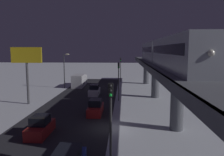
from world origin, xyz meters
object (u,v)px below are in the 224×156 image
sedan_white (94,91)px  commercial_billboard (27,61)px  subway_train (162,52)px  traffic_light_mid (119,76)px  traffic_light_far (121,66)px  sedan_red_2 (40,127)px  sedan_red (95,108)px  box_truck (79,80)px  traffic_light_near (111,116)px

sedan_white → commercial_billboard: bearing=-141.2°
subway_train → commercial_billboard: subway_train is taller
traffic_light_mid → traffic_light_far: bearing=-90.0°
sedan_red_2 → subway_train: bearing=-139.0°
traffic_light_mid → traffic_light_far: (0.00, -22.29, 0.00)m
sedan_red → traffic_light_mid: size_ratio=0.69×
sedan_white → traffic_light_mid: size_ratio=0.72×
sedan_red → box_truck: (6.60, -22.02, 0.55)m
commercial_billboard → sedan_red: bearing=156.9°
sedan_red_2 → traffic_light_near: bearing=137.1°
box_truck → traffic_light_near: (-9.50, 36.56, 2.85)m
traffic_light_near → sedan_red: bearing=-78.7°
sedan_red → box_truck: 23.00m
traffic_light_mid → traffic_light_far: same height
box_truck → commercial_billboard: (4.67, 17.22, 5.48)m
traffic_light_mid → commercial_billboard: 14.71m
traffic_light_far → commercial_billboard: 29.06m
sedan_white → sedan_red_2: (2.80, 19.97, -0.00)m
sedan_red → traffic_light_far: 30.37m
subway_train → traffic_light_far: (6.51, -25.42, -4.02)m
traffic_light_near → traffic_light_far: size_ratio=1.00×
traffic_light_near → subway_train: bearing=-108.8°
sedan_red → commercial_billboard: size_ratio=0.50×
traffic_light_mid → commercial_billboard: commercial_billboard is taller
subway_train → box_truck: subway_train is taller
sedan_red → sedan_red_2: bearing=-121.3°
sedan_red_2 → traffic_light_far: size_ratio=0.64×
commercial_billboard → subway_train: bearing=179.5°
traffic_light_near → commercial_billboard: size_ratio=0.72×
box_truck → commercial_billboard: commercial_billboard is taller
commercial_billboard → box_truck: bearing=-105.2°
box_truck → traffic_light_far: (-9.50, -8.02, 2.85)m
box_truck → traffic_light_far: traffic_light_far is taller
sedan_red → commercial_billboard: (11.27, -4.81, 6.03)m
traffic_light_mid → commercial_billboard: (14.17, 2.95, 2.63)m
sedan_red → sedan_red_2: 8.85m
box_truck → traffic_light_near: 37.88m
sedan_red → traffic_light_near: (-2.90, 14.53, 3.40)m
sedan_red_2 → traffic_light_far: (-7.50, -37.60, 3.40)m
traffic_light_mid → traffic_light_far: size_ratio=1.00×
box_truck → traffic_light_mid: 17.38m
sedan_red → sedan_white: 12.54m
subway_train → traffic_light_near: (6.51, 19.16, -4.02)m
sedan_white → traffic_light_near: size_ratio=0.72×
sedan_red_2 → box_truck: bearing=-86.1°
sedan_red_2 → traffic_light_near: size_ratio=0.64×
sedan_white → traffic_light_near: (-4.70, 26.95, 3.40)m
traffic_light_near → sedan_red_2: bearing=-42.9°
sedan_red → commercial_billboard: commercial_billboard is taller
sedan_white → traffic_light_near: 27.56m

